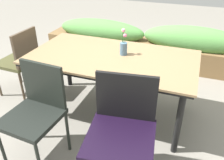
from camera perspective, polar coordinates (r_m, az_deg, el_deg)
ground_plane at (r=2.87m, az=0.73°, el=-6.55°), size 12.00×12.00×0.00m
dining_table at (r=2.46m, az=0.00°, el=4.49°), size 1.72×0.94×0.71m
chair_end_left at (r=3.11m, az=-21.34°, el=4.86°), size 0.43×0.43×0.85m
chair_near_right at (r=1.78m, az=2.48°, el=-11.27°), size 0.56×0.56×0.90m
chair_near_left at (r=2.09m, az=-17.89°, el=-6.52°), size 0.47×0.47×0.88m
flower_vase at (r=2.43m, az=2.82°, el=8.21°), size 0.07×0.07×0.28m
planter_box at (r=3.87m, az=7.96°, el=8.63°), size 3.30×0.45×0.68m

